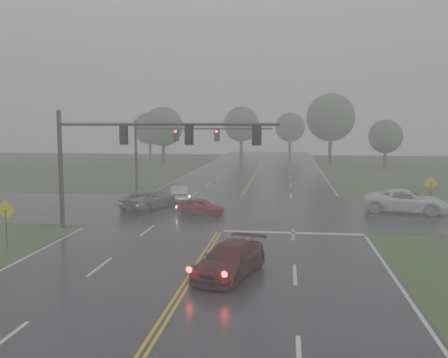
# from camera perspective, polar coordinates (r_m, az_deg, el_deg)

# --- Properties ---
(ground) EXTENTS (180.00, 180.00, 0.00)m
(ground) POSITION_cam_1_polar(r_m,az_deg,el_deg) (17.51, -7.09, -16.05)
(ground) COLOR #2D411C
(ground) RESTS_ON ground
(main_road) EXTENTS (18.00, 160.00, 0.02)m
(main_road) POSITION_cam_1_polar(r_m,az_deg,el_deg) (36.52, 0.69, -4.13)
(main_road) COLOR black
(main_road) RESTS_ON ground
(cross_street) EXTENTS (120.00, 14.00, 0.02)m
(cross_street) POSITION_cam_1_polar(r_m,az_deg,el_deg) (38.47, 1.03, -3.58)
(cross_street) COLOR black
(cross_street) RESTS_ON ground
(stop_bar) EXTENTS (8.50, 0.50, 0.01)m
(stop_bar) POSITION_cam_1_polar(r_m,az_deg,el_deg) (30.80, 7.88, -6.17)
(stop_bar) COLOR #BEBEBE
(stop_bar) RESTS_ON ground
(sedan_maroon) EXTENTS (3.34, 5.29, 1.43)m
(sedan_maroon) POSITION_cam_1_polar(r_m,az_deg,el_deg) (22.29, 0.67, -11.02)
(sedan_maroon) COLOR #400B11
(sedan_maroon) RESTS_ON ground
(sedan_red) EXTENTS (3.68, 1.96, 1.19)m
(sedan_red) POSITION_cam_1_polar(r_m,az_deg,el_deg) (36.69, -2.66, -4.08)
(sedan_red) COLOR maroon
(sedan_red) RESTS_ON ground
(sedan_silver) EXTENTS (2.56, 4.26, 1.33)m
(sedan_silver) POSITION_cam_1_polar(r_m,az_deg,el_deg) (43.09, -5.23, -2.53)
(sedan_silver) COLOR #ACAFB4
(sedan_silver) RESTS_ON ground
(car_grey) EXTENTS (4.00, 5.70, 1.44)m
(car_grey) POSITION_cam_1_polar(r_m,az_deg,el_deg) (39.67, -8.57, -3.35)
(car_grey) COLOR slate
(car_grey) RESTS_ON ground
(pickup_white) EXTENTS (6.56, 4.13, 1.69)m
(pickup_white) POSITION_cam_1_polar(r_m,az_deg,el_deg) (39.99, 20.05, -3.59)
(pickup_white) COLOR white
(pickup_white) RESTS_ON ground
(signal_gantry_near) EXTENTS (13.97, 0.33, 7.49)m
(signal_gantry_near) POSITION_cam_1_polar(r_m,az_deg,el_deg) (31.64, -11.15, 3.75)
(signal_gantry_near) COLOR black
(signal_gantry_near) RESTS_ON ground
(signal_gantry_far) EXTENTS (13.09, 0.35, 6.99)m
(signal_gantry_far) POSITION_cam_1_polar(r_m,az_deg,el_deg) (47.13, -5.30, 4.26)
(signal_gantry_far) COLOR black
(signal_gantry_far) RESTS_ON ground
(sign_diamond_west) EXTENTS (1.10, 0.12, 2.65)m
(sign_diamond_west) POSITION_cam_1_polar(r_m,az_deg,el_deg) (28.92, -23.67, -3.87)
(sign_diamond_west) COLOR black
(sign_diamond_west) RESTS_ON ground
(sign_diamond_east) EXTENTS (1.05, 0.18, 2.54)m
(sign_diamond_east) POSITION_cam_1_polar(r_m,az_deg,el_deg) (41.87, 22.54, -0.89)
(sign_diamond_east) COLOR black
(sign_diamond_east) RESTS_ON ground
(tree_nw_a) EXTENTS (6.31, 6.31, 9.27)m
(tree_nw_a) POSITION_cam_1_polar(r_m,az_deg,el_deg) (80.38, -6.96, 5.95)
(tree_nw_a) COLOR #30241F
(tree_nw_a) RESTS_ON ground
(tree_ne_a) EXTENTS (7.86, 7.86, 11.54)m
(tree_ne_a) POSITION_cam_1_polar(r_m,az_deg,el_deg) (83.58, 12.10, 6.90)
(tree_ne_a) COLOR #30241F
(tree_ne_a) RESTS_ON ground
(tree_n_mid) EXTENTS (6.70, 6.70, 9.84)m
(tree_n_mid) POSITION_cam_1_polar(r_m,az_deg,el_deg) (95.14, 1.98, 6.28)
(tree_n_mid) COLOR #30241F
(tree_n_mid) RESTS_ON ground
(tree_e_near) EXTENTS (4.90, 4.90, 7.19)m
(tree_e_near) POSITION_cam_1_polar(r_m,az_deg,el_deg) (76.30, 17.97, 4.63)
(tree_e_near) COLOR #30241F
(tree_e_near) RESTS_ON ground
(tree_nw_b) EXTENTS (5.89, 5.89, 8.65)m
(tree_nw_b) POSITION_cam_1_polar(r_m,az_deg,el_deg) (92.27, -8.47, 5.73)
(tree_nw_b) COLOR #30241F
(tree_nw_b) RESTS_ON ground
(tree_n_far) EXTENTS (6.03, 6.03, 8.86)m
(tree_n_far) POSITION_cam_1_polar(r_m,az_deg,el_deg) (102.96, 7.56, 5.88)
(tree_n_far) COLOR #30241F
(tree_n_far) RESTS_ON ground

